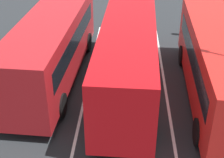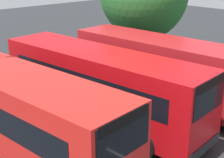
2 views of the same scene
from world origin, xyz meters
name	(u,v)px [view 1 (image 1 of 2)]	position (x,y,z in m)	size (l,w,h in m)	color
ground_plane	(126,90)	(0.00, 0.00, 0.00)	(73.61, 73.61, 0.00)	#232628
bus_far_left	(219,64)	(0.05, -4.05, 1.78)	(10.34, 3.34, 3.21)	red
bus_center_left	(128,56)	(0.09, -0.03, 1.78)	(10.34, 3.33, 3.21)	#B70C11
bus_center_right	(52,45)	(0.63, 3.76, 1.78)	(10.31, 3.10, 3.21)	#AD191E
pedestrian	(187,20)	(7.32, -2.88, 1.06)	(0.45, 0.45, 1.78)	#232833
lane_stripe_outer_left	(166,94)	(0.00, -1.92, 0.00)	(15.50, 0.12, 0.01)	silver
lane_stripe_inner_left	(87,86)	(0.00, 1.92, 0.00)	(15.50, 0.12, 0.01)	silver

